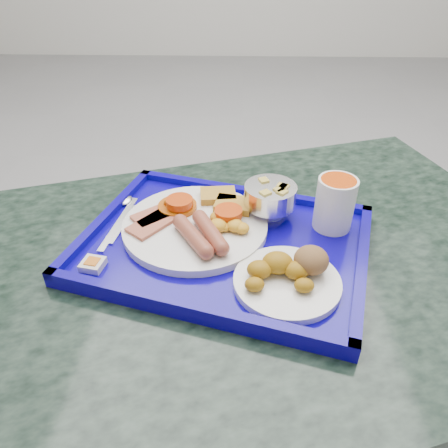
% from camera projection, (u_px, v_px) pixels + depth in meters
% --- Properties ---
extents(floor, '(6.00, 6.00, 0.00)m').
position_uv_depth(floor, '(245.00, 222.00, 2.08)').
color(floor, gray).
rests_on(floor, ground).
extents(table, '(1.31, 1.07, 0.70)m').
position_uv_depth(table, '(242.00, 329.00, 0.87)').
color(table, gray).
rests_on(table, floor).
extents(tray, '(0.58, 0.49, 0.03)m').
position_uv_depth(tray, '(224.00, 245.00, 0.79)').
color(tray, '#0C0397').
rests_on(tray, table).
extents(main_plate, '(0.27, 0.27, 0.04)m').
position_uv_depth(main_plate, '(198.00, 223.00, 0.81)').
color(main_plate, white).
rests_on(main_plate, tray).
extents(bread_plate, '(0.17, 0.17, 0.06)m').
position_uv_depth(bread_plate, '(290.00, 274.00, 0.69)').
color(bread_plate, white).
rests_on(bread_plate, tray).
extents(fruit_bowl, '(0.10, 0.10, 0.07)m').
position_uv_depth(fruit_bowl, '(270.00, 196.00, 0.82)').
color(fruit_bowl, silver).
rests_on(fruit_bowl, tray).
extents(juice_cup, '(0.07, 0.07, 0.10)m').
position_uv_depth(juice_cup, '(335.00, 202.00, 0.79)').
color(juice_cup, white).
rests_on(juice_cup, tray).
extents(spoon, '(0.04, 0.17, 0.01)m').
position_uv_depth(spoon, '(125.00, 206.00, 0.87)').
color(spoon, silver).
rests_on(spoon, tray).
extents(knife, '(0.04, 0.18, 0.00)m').
position_uv_depth(knife, '(119.00, 223.00, 0.83)').
color(knife, silver).
rests_on(knife, tray).
extents(jam_packet, '(0.04, 0.04, 0.01)m').
position_uv_depth(jam_packet, '(93.00, 264.00, 0.72)').
color(jam_packet, silver).
rests_on(jam_packet, tray).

